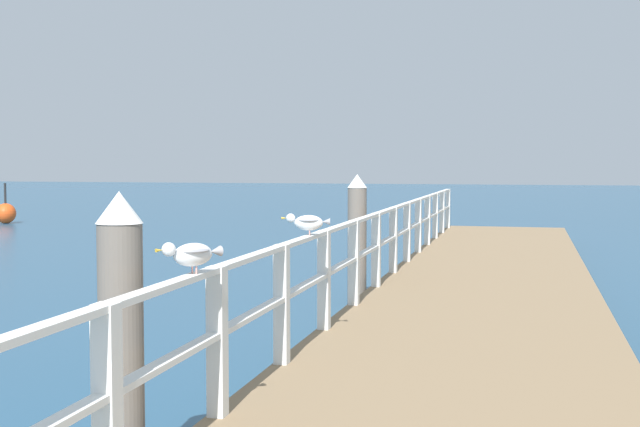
{
  "coord_description": "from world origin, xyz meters",
  "views": [
    {
      "loc": [
        0.58,
        0.12,
        2.12
      ],
      "look_at": [
        -2.21,
        11.23,
        1.41
      ],
      "focal_mm": 46.46,
      "sensor_mm": 36.0,
      "label": 1
    }
  ],
  "objects_px": {
    "dock_piling_near": "(121,345)",
    "seagull_foreground": "(192,253)",
    "channel_buoy": "(6,213)",
    "seagull_background": "(308,222)",
    "dock_piling_far": "(357,239)"
  },
  "relations": [
    {
      "from": "dock_piling_near",
      "to": "seagull_foreground",
      "type": "distance_m",
      "value": 0.72
    },
    {
      "from": "seagull_foreground",
      "to": "channel_buoy",
      "type": "height_order",
      "value": "seagull_foreground"
    },
    {
      "from": "dock_piling_near",
      "to": "seagull_background",
      "type": "relative_size",
      "value": 4.11
    },
    {
      "from": "dock_piling_far",
      "to": "channel_buoy",
      "type": "distance_m",
      "value": 19.89
    },
    {
      "from": "dock_piling_far",
      "to": "seagull_background",
      "type": "distance_m",
      "value": 4.29
    },
    {
      "from": "dock_piling_near",
      "to": "channel_buoy",
      "type": "bearing_deg",
      "value": 126.46
    },
    {
      "from": "dock_piling_far",
      "to": "channel_buoy",
      "type": "height_order",
      "value": "dock_piling_far"
    },
    {
      "from": "seagull_background",
      "to": "channel_buoy",
      "type": "xyz_separation_m",
      "value": [
        -15.42,
        17.23,
        -1.18
      ]
    },
    {
      "from": "dock_piling_near",
      "to": "dock_piling_far",
      "type": "height_order",
      "value": "same"
    },
    {
      "from": "dock_piling_near",
      "to": "dock_piling_far",
      "type": "distance_m",
      "value": 7.36
    },
    {
      "from": "dock_piling_far",
      "to": "seagull_background",
      "type": "relative_size",
      "value": 4.11
    },
    {
      "from": "dock_piling_near",
      "to": "channel_buoy",
      "type": "distance_m",
      "value": 25.32
    },
    {
      "from": "seagull_foreground",
      "to": "seagull_background",
      "type": "relative_size",
      "value": 0.88
    },
    {
      "from": "dock_piling_near",
      "to": "seagull_foreground",
      "type": "xyz_separation_m",
      "value": [
        0.38,
        0.24,
        0.56
      ]
    },
    {
      "from": "seagull_background",
      "to": "dock_piling_near",
      "type": "bearing_deg",
      "value": 158.91
    }
  ]
}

